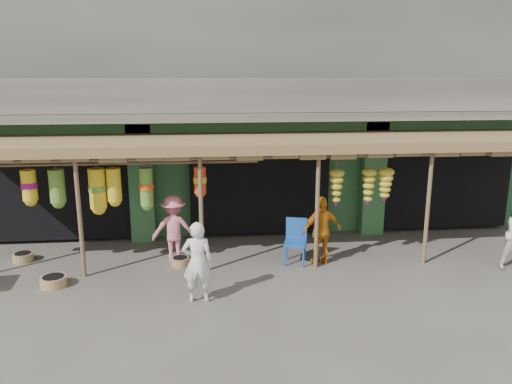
{
  "coord_description": "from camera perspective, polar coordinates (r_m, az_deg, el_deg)",
  "views": [
    {
      "loc": [
        -1.37,
        -10.41,
        4.23
      ],
      "look_at": [
        -0.21,
        1.0,
        1.47
      ],
      "focal_mm": 35.0,
      "sensor_mm": 36.0,
      "label": 1
    }
  ],
  "objects": [
    {
      "name": "person_shopper",
      "position": [
        11.51,
        -9.37,
        -4.14
      ],
      "size": [
        1.0,
        0.58,
        1.54
      ],
      "primitive_type": "imported",
      "rotation": [
        0.0,
        0.0,
        3.15
      ],
      "color": "pink",
      "rests_on": "ground"
    },
    {
      "name": "awning",
      "position": [
        11.4,
        0.4,
        5.22
      ],
      "size": [
        14.0,
        2.7,
        2.79
      ],
      "color": "brown",
      "rests_on": "ground"
    },
    {
      "name": "basket_right",
      "position": [
        11.43,
        -8.65,
        -7.86
      ],
      "size": [
        0.42,
        0.42,
        0.18
      ],
      "primitive_type": "cylinder",
      "rotation": [
        0.0,
        0.0,
        0.04
      ],
      "color": "olive",
      "rests_on": "ground"
    },
    {
      "name": "blue_chair",
      "position": [
        11.38,
        4.56,
        -5.29
      ],
      "size": [
        0.6,
        0.61,
        1.01
      ],
      "rotation": [
        0.0,
        0.0,
        -0.29
      ],
      "color": "#1950A7",
      "rests_on": "ground"
    },
    {
      "name": "ground",
      "position": [
        11.32,
        1.59,
        -8.4
      ],
      "size": [
        80.0,
        80.0,
        0.0
      ],
      "primitive_type": "plane",
      "color": "#514C47",
      "rests_on": "ground"
    },
    {
      "name": "building",
      "position": [
        15.37,
        -0.69,
        10.33
      ],
      "size": [
        16.4,
        6.8,
        7.0
      ],
      "color": "gray",
      "rests_on": "ground"
    },
    {
      "name": "person_front",
      "position": [
        9.44,
        -6.7,
        -7.98
      ],
      "size": [
        0.59,
        0.4,
        1.57
      ],
      "primitive_type": "imported",
      "rotation": [
        0.0,
        0.0,
        3.1
      ],
      "color": "white",
      "rests_on": "ground"
    },
    {
      "name": "basket_mid",
      "position": [
        11.06,
        -22.12,
        -9.45
      ],
      "size": [
        0.63,
        0.63,
        0.2
      ],
      "primitive_type": "cylinder",
      "rotation": [
        0.0,
        0.0,
        -0.24
      ],
      "color": "brown",
      "rests_on": "ground"
    },
    {
      "name": "basket_left",
      "position": [
        12.72,
        -25.06,
        -6.76
      ],
      "size": [
        0.55,
        0.55,
        0.19
      ],
      "primitive_type": "cylinder",
      "rotation": [
        0.0,
        0.0,
        -0.26
      ],
      "color": "#906241",
      "rests_on": "ground"
    },
    {
      "name": "person_vendor",
      "position": [
        11.27,
        7.51,
        -4.4
      ],
      "size": [
        0.98,
        0.57,
        1.57
      ],
      "primitive_type": "imported",
      "rotation": [
        0.0,
        0.0,
        3.35
      ],
      "color": "orange",
      "rests_on": "ground"
    }
  ]
}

